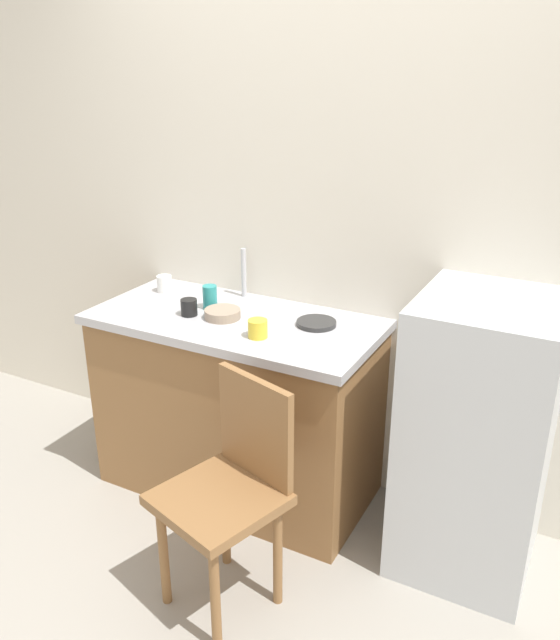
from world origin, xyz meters
TOP-DOWN VIEW (x-y plane):
  - ground_plane at (0.00, 0.00)m, footprint 8.00×8.00m
  - back_wall at (0.00, 1.00)m, footprint 4.80×0.10m
  - cabinet_base at (-0.31, 0.65)m, footprint 1.24×0.60m
  - countertop at (-0.31, 0.65)m, footprint 1.28×0.64m
  - faucet at (-0.42, 0.90)m, footprint 0.02×0.02m
  - refrigerator at (0.77, 0.67)m, footprint 0.52×0.57m
  - chair at (0.03, 0.04)m, footprint 0.50×0.50m
  - terracotta_bowl at (-0.36, 0.61)m, footprint 0.16×0.16m
  - hotplate at (0.04, 0.73)m, footprint 0.17×0.17m
  - cup_black at (-0.51, 0.57)m, footprint 0.07×0.07m
  - cup_yellow at (-0.12, 0.50)m, footprint 0.08×0.08m
  - cup_teal at (-0.47, 0.69)m, footprint 0.07×0.07m
  - cup_white at (-0.79, 0.78)m, footprint 0.07×0.07m

SIDE VIEW (x-z plane):
  - ground_plane at x=0.00m, z-range 0.00..0.00m
  - cabinet_base at x=-0.31m, z-range 0.00..0.84m
  - chair at x=0.03m, z-range 0.05..0.94m
  - refrigerator at x=0.77m, z-range 0.00..1.14m
  - countertop at x=-0.31m, z-range 0.84..0.88m
  - hotplate at x=0.04m, z-range 0.88..0.90m
  - terracotta_bowl at x=-0.36m, z-range 0.88..0.92m
  - cup_black at x=-0.51m, z-range 0.88..0.95m
  - cup_yellow at x=-0.12m, z-range 0.88..0.95m
  - cup_white at x=-0.79m, z-range 0.88..0.96m
  - cup_teal at x=-0.47m, z-range 0.88..0.99m
  - faucet at x=-0.42m, z-range 0.88..1.11m
  - back_wall at x=0.00m, z-range 0.00..2.40m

